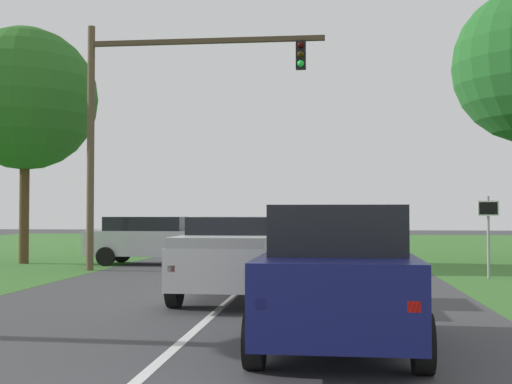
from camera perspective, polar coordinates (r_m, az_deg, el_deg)
The scene contains 7 objects.
ground_plane at distance 14.44m, azimuth -2.54°, elevation -9.35°, with size 120.00×120.00×0.00m, color #424244.
red_suv_near at distance 9.70m, azimuth 6.92°, elevation -6.85°, with size 2.31×4.48×2.01m.
pickup_truck_lead at distance 15.01m, azimuth -1.81°, elevation -5.42°, with size 2.29×5.26×1.82m.
traffic_light at distance 22.71m, azimuth -8.97°, elevation 7.04°, with size 7.89×0.40×8.14m.
keep_moving_sign at distance 20.70m, azimuth 19.00°, elevation -2.71°, with size 0.60×0.09×2.39m.
crossing_suv_far at distance 25.27m, azimuth -8.81°, elevation -3.95°, with size 4.75×2.08×1.75m.
extra_tree_1 at distance 27.21m, azimuth -18.87°, elevation 7.43°, with size 5.39×5.39×8.91m.
Camera 1 is at (2.17, -3.65, 1.91)m, focal length 47.44 mm.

